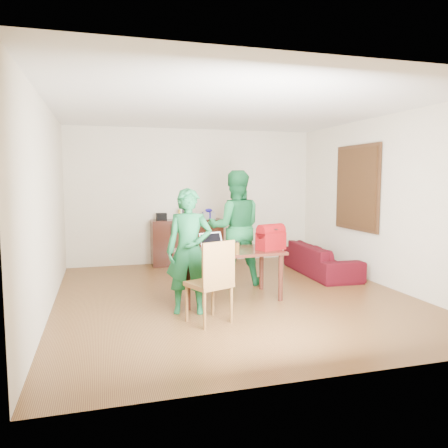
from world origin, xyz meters
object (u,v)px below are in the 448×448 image
object	(u,v)px
person_near	(189,251)
laptop	(218,248)
table	(228,256)
chair	(210,299)
person_far	(235,228)
red_bag	(271,239)
sofa	(321,259)
bottle	(237,248)

from	to	relation	value
person_near	laptop	world-z (taller)	person_near
table	chair	world-z (taller)	chair
person_far	chair	bearing A→B (deg)	74.89
table	person_far	world-z (taller)	person_far
person_near	person_far	distance (m)	1.67
laptop	red_bag	world-z (taller)	red_bag
sofa	laptop	bearing A→B (deg)	119.83
chair	red_bag	world-z (taller)	chair
chair	red_bag	size ratio (longest dim) A/B	2.54
bottle	sofa	bearing A→B (deg)	35.17
laptop	person_far	bearing A→B (deg)	39.40
person_near	red_bag	distance (m)	1.33
sofa	table	bearing A→B (deg)	120.18
bottle	laptop	bearing A→B (deg)	123.11
laptop	sofa	bearing A→B (deg)	7.39
person_far	laptop	size ratio (longest dim) A/B	4.29
chair	table	bearing A→B (deg)	39.90
table	chair	distance (m)	1.11
laptop	red_bag	size ratio (longest dim) A/B	1.09
chair	sofa	distance (m)	3.28
chair	person_near	world-z (taller)	person_near
bottle	chair	bearing A→B (deg)	-131.72
table	laptop	world-z (taller)	laptop
person_near	red_bag	bearing A→B (deg)	31.28
person_far	red_bag	size ratio (longest dim) A/B	4.69
person_far	bottle	distance (m)	1.23
table	chair	size ratio (longest dim) A/B	1.53
person_near	sofa	distance (m)	3.19
person_far	person_near	bearing A→B (deg)	63.13
table	person_far	bearing A→B (deg)	63.64
chair	bottle	distance (m)	0.93
red_bag	chair	bearing A→B (deg)	-161.87
chair	person_near	size ratio (longest dim) A/B	0.63
red_bag	sofa	xyz separation A→B (m)	(1.46, 1.19, -0.58)
person_near	laptop	xyz separation A→B (m)	(0.49, 0.42, -0.05)
red_bag	sofa	size ratio (longest dim) A/B	0.21
table	bottle	xyz separation A→B (m)	(0.02, -0.35, 0.18)
chair	bottle	bearing A→B (deg)	26.24
red_bag	table	bearing A→B (deg)	152.16
bottle	person_near	bearing A→B (deg)	-168.86
table	laptop	xyz separation A→B (m)	(-0.16, -0.07, 0.13)
person_far	red_bag	bearing A→B (deg)	115.95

